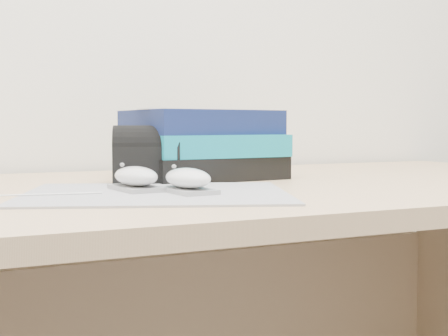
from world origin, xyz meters
name	(u,v)px	position (x,y,z in m)	size (l,w,h in m)	color
desk	(222,301)	(0.00, 1.64, 0.50)	(1.60, 0.80, 0.73)	tan
mousepad	(156,193)	(-0.19, 1.46, 0.73)	(0.40, 0.31, 0.00)	gray
mouse_rear	(136,178)	(-0.21, 1.51, 0.75)	(0.07, 0.11, 0.04)	gray
mouse_front	(188,180)	(-0.15, 1.44, 0.75)	(0.07, 0.11, 0.04)	#9D9C9F
usb_cable	(30,195)	(-0.37, 1.50, 0.73)	(0.00, 0.00, 0.20)	white
book_stack	(203,145)	(-0.02, 1.70, 0.80)	(0.29, 0.24, 0.14)	black
pouch	(147,156)	(-0.15, 1.64, 0.78)	(0.14, 0.11, 0.10)	black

